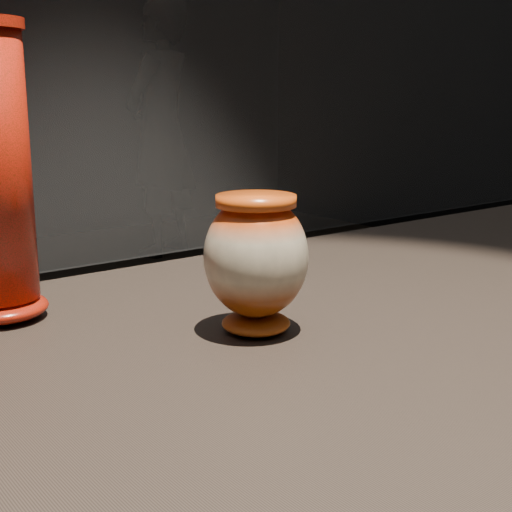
{
  "coord_description": "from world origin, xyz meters",
  "views": [
    {
      "loc": [
        -0.52,
        -0.56,
        1.16
      ],
      "look_at": [
        -0.06,
        0.04,
        0.99
      ],
      "focal_mm": 50.0,
      "sensor_mm": 36.0,
      "label": 1
    }
  ],
  "objects": [
    {
      "name": "main_vase",
      "position": [
        -0.06,
        0.04,
        0.98
      ],
      "size": [
        0.14,
        0.14,
        0.15
      ],
      "rotation": [
        0.0,
        0.0,
        0.28
      ],
      "color": "#81340B",
      "rests_on": "display_plinth"
    },
    {
      "name": "visitor",
      "position": [
        2.04,
        3.9,
        0.9
      ],
      "size": [
        0.78,
        0.69,
        1.79
      ],
      "primitive_type": "imported",
      "rotation": [
        0.0,
        0.0,
        3.65
      ],
      "color": "black",
      "rests_on": "ground"
    }
  ]
}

